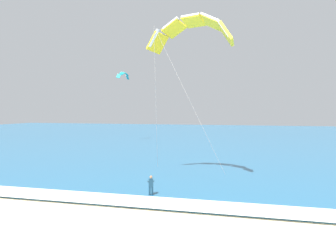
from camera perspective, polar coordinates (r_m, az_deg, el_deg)
The scene contains 6 objects.
sea at distance 81.69m, azimuth 9.91°, elevation -1.84°, with size 200.00×120.00×0.20m, color teal.
surf_foam at distance 24.13m, azimuth -3.08°, elevation -12.63°, with size 200.00×2.79×0.04m, color white.
surfboard at distance 26.03m, azimuth -2.88°, elevation -11.92°, with size 0.89×1.47×0.09m.
kitesurfer at distance 25.83m, azimuth -2.89°, elevation -9.95°, with size 0.64×0.63×1.69m.
kite_primary at distance 31.11m, azimuth 3.94°, elevation 15.89°, with size 8.21×7.21×13.77m.
kite_distant at distance 68.68m, azimuth -7.47°, elevation 8.54°, with size 1.51×3.96×1.45m.
Camera 1 is at (7.25, -8.99, 6.64)m, focal length 36.22 mm.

